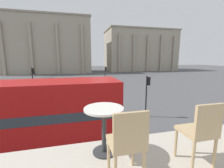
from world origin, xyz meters
TOP-DOWN VIEW (x-y plane):
  - double_decker_bus at (-2.49, 5.54)m, footprint 10.01×2.71m
  - cafe_dining_table at (0.68, -0.35)m, footprint 0.60×0.60m
  - cafe_chair_0 at (0.84, -0.97)m, footprint 0.40×0.40m
  - cafe_chair_1 at (1.87, -0.94)m, footprint 0.40×0.40m
  - plaza_building_left at (-8.81, 56.08)m, footprint 29.66×14.61m
  - plaza_building_right at (27.62, 58.61)m, footprint 29.11×15.23m
  - traffic_light_near at (6.21, 9.01)m, footprint 0.42×0.24m
  - traffic_light_mid at (-4.59, 16.76)m, footprint 0.42×0.24m
  - traffic_light_far at (5.58, 24.16)m, footprint 0.42×0.24m
  - car_silver at (-4.93, 28.23)m, footprint 4.20×1.93m
  - car_maroon at (-3.23, 21.31)m, footprint 4.20×1.93m
  - pedestrian_grey at (6.81, 23.41)m, footprint 0.32×0.32m
  - pedestrian_yellow at (-6.25, 23.91)m, footprint 0.32×0.32m

SIDE VIEW (x-z plane):
  - car_silver at x=-4.93m, z-range 0.02..1.37m
  - car_maroon at x=-3.23m, z-range 0.02..1.37m
  - pedestrian_grey at x=6.81m, z-range 0.13..1.85m
  - pedestrian_yellow at x=-6.25m, z-range 0.14..1.95m
  - double_decker_bus at x=-2.49m, z-range 0.24..4.18m
  - traffic_light_near at x=6.21m, z-range 0.56..4.17m
  - traffic_light_far at x=5.58m, z-range 0.57..4.24m
  - traffic_light_mid at x=-4.59m, z-range 0.61..4.63m
  - cafe_chair_0 at x=0.84m, z-range 3.67..4.58m
  - cafe_chair_1 at x=1.87m, z-range 3.67..4.58m
  - cafe_dining_table at x=0.68m, z-range 3.78..4.51m
  - plaza_building_right at x=27.62m, z-range 0.00..16.75m
  - plaza_building_left at x=-8.81m, z-range 0.00..19.16m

